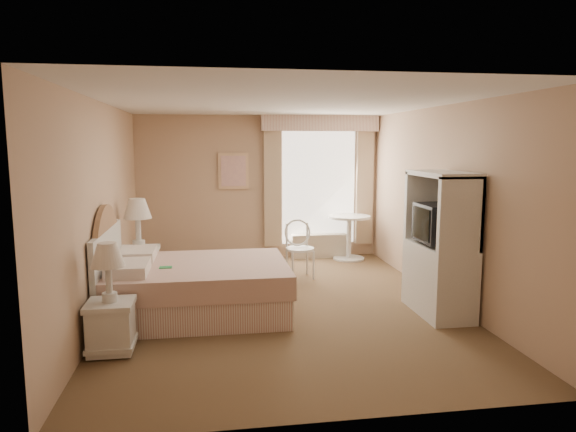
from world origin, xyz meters
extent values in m
cube|color=brown|center=(0.00, 0.00, 0.00)|extent=(4.20, 5.50, 0.01)
cube|color=silver|center=(0.00, 0.00, 2.50)|extent=(4.20, 5.50, 0.01)
cube|color=tan|center=(0.00, 2.75, 1.25)|extent=(4.20, 0.01, 2.50)
cube|color=tan|center=(0.00, -2.75, 1.25)|extent=(4.20, 0.01, 2.50)
cube|color=tan|center=(-2.10, 0.00, 1.25)|extent=(0.01, 5.50, 2.50)
cube|color=tan|center=(2.10, 0.00, 1.25)|extent=(0.01, 5.50, 2.50)
cube|color=white|center=(1.05, 2.72, 1.25)|extent=(1.30, 0.02, 2.00)
cube|color=tan|center=(0.22, 2.67, 1.25)|extent=(0.30, 0.08, 2.05)
cube|color=tan|center=(1.88, 2.67, 1.25)|extent=(0.30, 0.08, 2.05)
cube|color=tan|center=(1.05, 2.63, 2.37)|extent=(2.05, 0.20, 0.28)
cube|color=beige|center=(1.05, 2.63, 0.21)|extent=(1.00, 0.22, 0.42)
cube|color=#D7AD84|center=(-0.45, 2.72, 1.55)|extent=(0.52, 0.03, 0.62)
cube|color=beige|center=(-0.45, 2.70, 1.55)|extent=(0.42, 0.02, 0.52)
cube|color=tan|center=(-1.00, -0.15, 0.17)|extent=(2.00, 1.52, 0.34)
cube|color=beige|center=(-1.00, -0.15, 0.48)|extent=(2.05, 1.58, 0.27)
cube|color=silver|center=(-1.76, -0.51, 0.67)|extent=(0.43, 0.59, 0.13)
cube|color=silver|center=(-1.76, 0.21, 0.67)|extent=(0.43, 0.59, 0.13)
cube|color=#28944E|center=(-1.38, -0.29, 0.61)|extent=(0.14, 0.10, 0.01)
cube|color=silver|center=(-2.05, -0.15, 0.52)|extent=(0.06, 1.62, 1.05)
cylinder|color=#986E51|center=(-2.05, -0.15, 0.62)|extent=(0.05, 1.43, 1.43)
cube|color=silver|center=(-1.84, -1.20, 0.24)|extent=(0.41, 0.41, 0.44)
cube|color=silver|center=(-1.84, -1.20, 0.49)|extent=(0.44, 0.44, 0.05)
cube|color=silver|center=(-1.84, -1.20, 0.09)|extent=(0.44, 0.44, 0.04)
cylinder|color=silver|center=(-1.84, -1.20, 0.56)|extent=(0.14, 0.14, 0.09)
cylinder|color=silver|center=(-1.84, -1.20, 0.73)|extent=(0.06, 0.06, 0.35)
cone|color=silver|center=(-1.84, -1.20, 0.97)|extent=(0.32, 0.32, 0.23)
cube|color=silver|center=(-1.84, 0.95, 0.28)|extent=(0.48, 0.48, 0.52)
cube|color=silver|center=(-1.84, 0.95, 0.57)|extent=(0.52, 0.52, 0.06)
cube|color=silver|center=(-1.84, 0.95, 0.10)|extent=(0.52, 0.52, 0.05)
cylinder|color=silver|center=(-1.84, 0.95, 0.66)|extent=(0.17, 0.17, 0.10)
cylinder|color=silver|center=(-1.84, 0.95, 0.86)|extent=(0.07, 0.07, 0.42)
cone|color=silver|center=(-1.84, 0.95, 1.15)|extent=(0.38, 0.38, 0.27)
cylinder|color=silver|center=(1.53, 2.40, 0.02)|extent=(0.54, 0.54, 0.03)
cylinder|color=silver|center=(1.53, 2.40, 0.39)|extent=(0.08, 0.08, 0.73)
cylinder|color=silver|center=(1.53, 2.40, 0.75)|extent=(0.73, 0.73, 0.04)
cylinder|color=silver|center=(0.32, 1.12, 0.22)|extent=(0.03, 0.03, 0.43)
cylinder|color=silver|center=(0.65, 1.16, 0.22)|extent=(0.03, 0.03, 0.43)
cylinder|color=silver|center=(0.28, 1.44, 0.22)|extent=(0.03, 0.03, 0.43)
cylinder|color=silver|center=(0.61, 1.48, 0.22)|extent=(0.03, 0.03, 0.43)
cylinder|color=silver|center=(0.46, 1.30, 0.44)|extent=(0.47, 0.47, 0.04)
torus|color=silver|center=(0.45, 1.44, 0.67)|extent=(0.42, 0.15, 0.41)
cylinder|color=silver|center=(0.28, 1.44, 0.62)|extent=(0.03, 0.03, 0.38)
cylinder|color=silver|center=(0.61, 1.48, 0.62)|extent=(0.03, 0.03, 0.38)
cube|color=silver|center=(1.81, -0.57, 0.42)|extent=(0.51, 1.02, 0.83)
cube|color=silver|center=(1.81, -1.04, 1.25)|extent=(0.51, 0.07, 0.83)
cube|color=silver|center=(1.81, -0.10, 1.25)|extent=(0.51, 0.07, 0.83)
cube|color=silver|center=(1.81, -0.57, 1.67)|extent=(0.51, 1.02, 0.06)
cube|color=silver|center=(2.04, -0.57, 1.25)|extent=(0.04, 1.02, 0.83)
cube|color=black|center=(1.79, -0.57, 1.09)|extent=(0.45, 0.56, 0.45)
cube|color=black|center=(1.56, -0.57, 1.09)|extent=(0.02, 0.46, 0.37)
camera|label=1|loc=(-0.88, -6.16, 2.02)|focal=32.00mm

